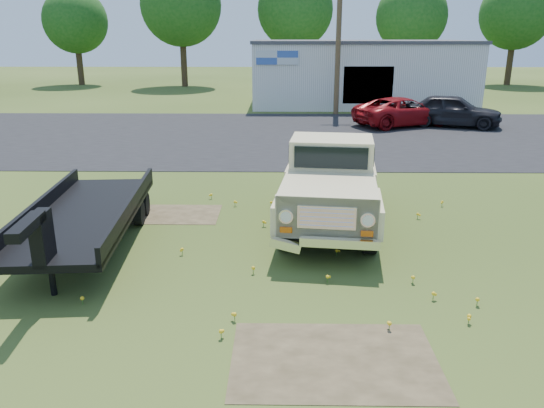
{
  "coord_description": "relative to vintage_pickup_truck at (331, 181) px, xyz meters",
  "views": [
    {
      "loc": [
        0.69,
        -9.66,
        4.52
      ],
      "look_at": [
        0.53,
        1.0,
        1.1
      ],
      "focal_mm": 35.0,
      "sensor_mm": 36.0,
      "label": 1
    }
  ],
  "objects": [
    {
      "name": "dirt_patch_a",
      "position": [
        -0.45,
        -5.95,
        -1.08
      ],
      "size": [
        3.0,
        2.0,
        0.01
      ],
      "primitive_type": "cube",
      "color": "#433924",
      "rests_on": "ground"
    },
    {
      "name": "treeline_f",
      "position": [
        20.05,
        38.55,
        5.22
      ],
      "size": [
        6.4,
        6.4,
        9.52
      ],
      "color": "#3D2C1B",
      "rests_on": "ground"
    },
    {
      "name": "dark_sedan",
      "position": [
        7.53,
        14.67,
        -0.27
      ],
      "size": [
        5.14,
        3.37,
        1.63
      ],
      "primitive_type": "imported",
      "rotation": [
        0.0,
        0.0,
        1.24
      ],
      "color": "black",
      "rests_on": "ground"
    },
    {
      "name": "treeline_b",
      "position": [
        -19.95,
        38.05,
        4.58
      ],
      "size": [
        5.76,
        5.76,
        8.57
      ],
      "color": "#3D2C1B",
      "rests_on": "ground"
    },
    {
      "name": "vintage_pickup_truck",
      "position": [
        0.0,
        0.0,
        0.0
      ],
      "size": [
        3.02,
        6.21,
        2.17
      ],
      "primitive_type": null,
      "rotation": [
        0.0,
        0.0,
        -0.12
      ],
      "color": "beige",
      "rests_on": "ground"
    },
    {
      "name": "treeline_e",
      "position": [
        10.05,
        36.05,
        4.9
      ],
      "size": [
        6.08,
        6.08,
        9.04
      ],
      "color": "#3D2C1B",
      "rests_on": "ground"
    },
    {
      "name": "treeline_c",
      "position": [
        -9.95,
        36.55,
        5.85
      ],
      "size": [
        7.04,
        7.04,
        10.47
      ],
      "color": "#3D2C1B",
      "rests_on": "ground"
    },
    {
      "name": "flatbed_trailer",
      "position": [
        -5.53,
        -1.63,
        -0.24
      ],
      "size": [
        2.53,
        6.35,
        1.69
      ],
      "primitive_type": null,
      "rotation": [
        0.0,
        0.0,
        0.08
      ],
      "color": "black",
      "rests_on": "ground"
    },
    {
      "name": "dirt_patch_b",
      "position": [
        -3.95,
        0.55,
        -1.08
      ],
      "size": [
        2.2,
        1.6,
        0.01
      ],
      "primitive_type": "cube",
      "color": "#433924",
      "rests_on": "ground"
    },
    {
      "name": "utility_pole_mid",
      "position": [
        2.05,
        19.05,
        3.52
      ],
      "size": [
        1.6,
        0.3,
        9.0
      ],
      "color": "#493922",
      "rests_on": "ground"
    },
    {
      "name": "ground",
      "position": [
        -1.95,
        -2.95,
        -1.08
      ],
      "size": [
        140.0,
        140.0,
        0.0
      ],
      "primitive_type": "plane",
      "color": "#304415",
      "rests_on": "ground"
    },
    {
      "name": "red_pickup",
      "position": [
        5.09,
        14.91,
        -0.37
      ],
      "size": [
        5.7,
        4.33,
        1.44
      ],
      "primitive_type": "imported",
      "rotation": [
        0.0,
        0.0,
        2.0
      ],
      "color": "maroon",
      "rests_on": "ground"
    },
    {
      "name": "commercial_building",
      "position": [
        4.05,
        24.05,
        1.02
      ],
      "size": [
        14.2,
        8.2,
        4.15
      ],
      "color": "beige",
      "rests_on": "ground"
    },
    {
      "name": "asphalt_lot",
      "position": [
        -1.95,
        12.05,
        -1.08
      ],
      "size": [
        90.0,
        14.0,
        0.02
      ],
      "primitive_type": "cube",
      "color": "black",
      "rests_on": "ground"
    },
    {
      "name": "treeline_d",
      "position": [
        0.05,
        37.55,
        5.53
      ],
      "size": [
        6.72,
        6.72,
        10.0
      ],
      "color": "#3D2C1B",
      "rests_on": "ground"
    }
  ]
}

